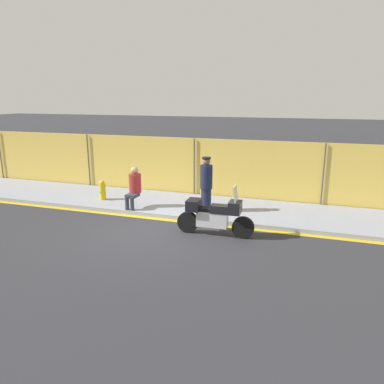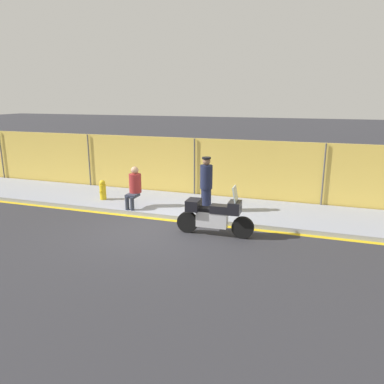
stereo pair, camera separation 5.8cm
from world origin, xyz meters
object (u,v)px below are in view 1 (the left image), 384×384
object	(u,v)px
officer_standing	(206,184)
fire_hydrant	(102,190)
motorcycle	(214,215)
person_seated_on_curb	(134,185)

from	to	relation	value
officer_standing	fire_hydrant	xyz separation A→B (m)	(-3.95, 0.15, -0.56)
motorcycle	person_seated_on_curb	world-z (taller)	person_seated_on_curb
officer_standing	fire_hydrant	world-z (taller)	officer_standing
motorcycle	fire_hydrant	xyz separation A→B (m)	(-4.69, 1.85, -0.09)
motorcycle	officer_standing	bearing A→B (deg)	111.74
officer_standing	person_seated_on_curb	bearing A→B (deg)	-172.01
motorcycle	person_seated_on_curb	xyz separation A→B (m)	(-3.14, 1.36, 0.32)
officer_standing	fire_hydrant	size ratio (longest dim) A/B	2.48
person_seated_on_curb	fire_hydrant	distance (m)	1.67
motorcycle	fire_hydrant	size ratio (longest dim) A/B	3.06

